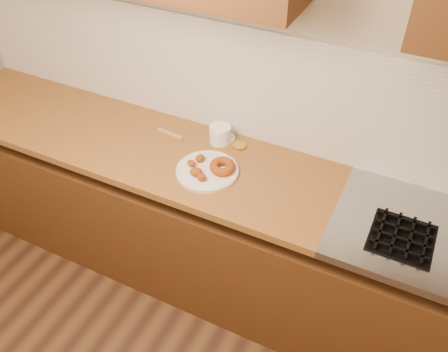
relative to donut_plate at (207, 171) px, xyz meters
The scene contains 11 objects.
wall_back 0.59m from the donut_plate, 71.51° to the left, with size 4.00×0.02×2.70m, color tan.
base_cabinet 0.54m from the donut_plate, 27.01° to the left, with size 3.60×0.60×0.77m, color #4A260F.
butcher_block 0.53m from the donut_plate, behind, with size 2.30×0.62×0.04m, color olive.
backsplash 0.48m from the donut_plate, 70.94° to the left, with size 3.60×0.02×0.60m, color beige.
donut_plate is the anchor object (origin of this frame).
ring_donut 0.08m from the donut_plate, 23.78° to the left, with size 0.12×0.12×0.04m, color #9B4B15.
fried_dough_chunks 0.06m from the donut_plate, 138.00° to the right, with size 0.15×0.17×0.04m.
plastic_tub 0.26m from the donut_plate, 102.41° to the left, with size 0.11×0.11×0.09m, color white.
tub_lid 0.29m from the donut_plate, 101.70° to the left, with size 0.14×0.14×0.01m, color silver.
brass_jar_lid 0.26m from the donut_plate, 78.13° to the left, with size 0.07×0.07×0.01m, color gold.
wooden_utensil 0.37m from the donut_plate, 150.06° to the left, with size 0.16×0.02×0.01m, color #A2854C.
Camera 1 is at (0.72, 0.10, 2.39)m, focal length 38.00 mm.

